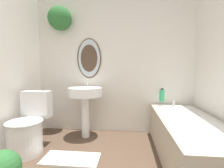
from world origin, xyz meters
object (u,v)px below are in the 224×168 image
shampoo_bottle (162,95)px  toilet (28,128)px  bathtub (190,139)px  pedestal_sink (85,97)px

shampoo_bottle → toilet: bearing=-159.5°
bathtub → shampoo_bottle: bearing=104.6°
bathtub → pedestal_sink: bearing=158.2°
toilet → bathtub: toilet is taller
pedestal_sink → shampoo_bottle: (1.21, 0.15, 0.03)m
toilet → pedestal_sink: pedestal_sink is taller
toilet → pedestal_sink: size_ratio=0.86×
pedestal_sink → shampoo_bottle: pedestal_sink is taller
toilet → pedestal_sink: 0.88m
toilet → shampoo_bottle: size_ratio=3.76×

